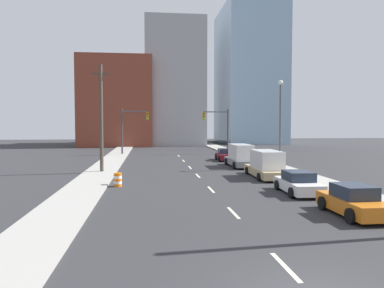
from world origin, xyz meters
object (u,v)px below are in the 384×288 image
at_px(traffic_signal_right, 221,125).
at_px(street_lamp, 280,118).
at_px(traffic_barrel, 118,180).
at_px(sedan_orange, 354,202).
at_px(sedan_white, 298,183).
at_px(traffic_signal_left, 129,125).
at_px(box_truck_tan, 266,165).
at_px(sedan_maroon, 225,155).
at_px(utility_pole_left_mid, 101,118).
at_px(box_truck_gray, 240,156).

distance_m(traffic_signal_right, street_lamp, 18.89).
xyz_separation_m(traffic_barrel, sedan_orange, (11.82, -9.80, 0.21)).
bearing_deg(sedan_white, traffic_signal_right, 90.27).
bearing_deg(traffic_signal_left, box_truck_tan, -63.27).
relative_size(traffic_signal_right, sedan_maroon, 1.44).
bearing_deg(traffic_signal_left, sedan_maroon, -39.18).
bearing_deg(traffic_barrel, street_lamp, 29.77).
height_order(sedan_white, sedan_maroon, sedan_maroon).
bearing_deg(sedan_orange, traffic_barrel, 140.41).
xyz_separation_m(sedan_orange, sedan_maroon, (-0.48, 27.38, -0.03)).
bearing_deg(street_lamp, traffic_signal_right, 96.43).
height_order(traffic_barrel, sedan_maroon, sedan_maroon).
bearing_deg(traffic_barrel, traffic_signal_right, 65.02).
bearing_deg(utility_pole_left_mid, traffic_barrel, -75.16).
bearing_deg(traffic_signal_right, street_lamp, -83.57).
relative_size(traffic_barrel, box_truck_tan, 0.15).
height_order(box_truck_tan, box_truck_gray, box_truck_gray).
relative_size(box_truck_tan, sedan_maroon, 1.42).
relative_size(street_lamp, sedan_white, 1.86).
distance_m(traffic_signal_left, sedan_maroon, 15.66).
bearing_deg(sedan_white, utility_pole_left_mid, 141.93).
xyz_separation_m(traffic_signal_right, sedan_maroon, (-1.35, -9.64, -3.53)).
bearing_deg(utility_pole_left_mid, sedan_maroon, 36.97).
bearing_deg(box_truck_gray, traffic_signal_right, 85.58).
xyz_separation_m(traffic_signal_left, sedan_orange, (12.31, -37.02, -3.50)).
bearing_deg(traffic_barrel, sedan_orange, -39.66).
xyz_separation_m(traffic_barrel, sedan_white, (11.49, -3.99, 0.17)).
bearing_deg(traffic_signal_left, traffic_barrel, -88.96).
xyz_separation_m(sedan_orange, sedan_white, (-0.33, 5.81, -0.04)).
distance_m(utility_pole_left_mid, sedan_maroon, 17.23).
height_order(traffic_signal_left, traffic_barrel, traffic_signal_left).
relative_size(street_lamp, box_truck_gray, 1.41).
xyz_separation_m(utility_pole_left_mid, box_truck_gray, (13.48, 3.24, -3.84)).
bearing_deg(sedan_maroon, sedan_orange, -86.55).
distance_m(box_truck_tan, box_truck_gray, 7.74).
height_order(traffic_barrel, sedan_orange, sedan_orange).
bearing_deg(sedan_maroon, street_lamp, -66.78).
relative_size(traffic_signal_left, utility_pole_left_mid, 0.68).
xyz_separation_m(traffic_signal_right, box_truck_tan, (-1.00, -24.17, -3.14)).
xyz_separation_m(traffic_signal_left, sedan_maroon, (11.83, -9.64, -3.53)).
bearing_deg(street_lamp, traffic_barrel, -150.23).
xyz_separation_m(traffic_signal_left, box_truck_tan, (12.17, -24.17, -3.14)).
bearing_deg(utility_pole_left_mid, street_lamp, 3.14).
xyz_separation_m(street_lamp, box_truck_tan, (-3.12, -5.42, -3.91)).
distance_m(utility_pole_left_mid, street_lamp, 16.82).
distance_m(sedan_orange, box_truck_gray, 20.59).
xyz_separation_m(utility_pole_left_mid, street_lamp, (16.79, 0.92, 0.03)).
height_order(sedan_orange, sedan_white, sedan_orange).
xyz_separation_m(utility_pole_left_mid, sedan_white, (13.49, -11.53, -4.28)).
bearing_deg(traffic_barrel, box_truck_tan, 14.63).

